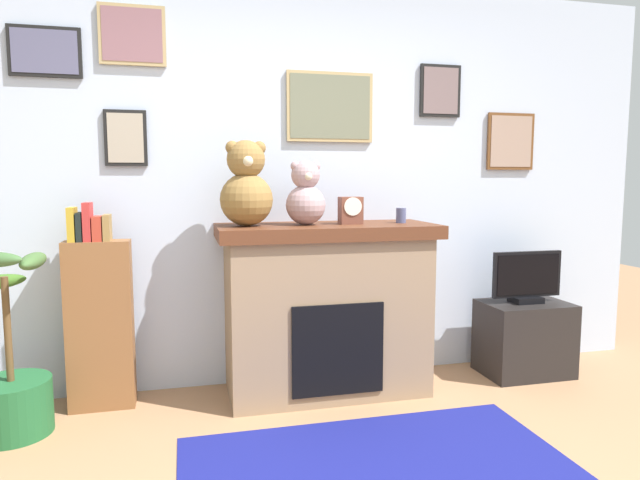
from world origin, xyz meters
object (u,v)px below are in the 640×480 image
(mantel_clock, at_px, (351,210))
(candle_jar, at_px, (401,215))
(potted_plant, at_px, (11,385))
(bookshelf, at_px, (99,318))
(teddy_bear_grey, at_px, (306,196))
(tv_stand, at_px, (524,338))
(teddy_bear_cream, at_px, (246,188))
(fireplace, at_px, (326,308))
(television, at_px, (527,279))

(mantel_clock, bearing_deg, candle_jar, 0.28)
(potted_plant, height_order, mantel_clock, mantel_clock)
(bookshelf, height_order, mantel_clock, mantel_clock)
(candle_jar, height_order, teddy_bear_grey, teddy_bear_grey)
(tv_stand, height_order, teddy_bear_cream, teddy_bear_cream)
(tv_stand, bearing_deg, fireplace, 178.89)
(television, height_order, teddy_bear_grey, teddy_bear_grey)
(potted_plant, height_order, television, potted_plant)
(candle_jar, relative_size, teddy_bear_cream, 0.19)
(fireplace, bearing_deg, teddy_bear_grey, -172.33)
(tv_stand, bearing_deg, mantel_clock, 179.64)
(potted_plant, xyz_separation_m, teddy_bear_grey, (1.62, 0.17, 0.97))
(tv_stand, height_order, candle_jar, candle_jar)
(potted_plant, bearing_deg, mantel_clock, 5.02)
(potted_plant, xyz_separation_m, television, (3.15, 0.16, 0.40))
(fireplace, bearing_deg, candle_jar, -2.11)
(candle_jar, distance_m, teddy_bear_cream, 0.99)
(television, bearing_deg, teddy_bear_cream, 179.69)
(television, bearing_deg, mantel_clock, 179.58)
(mantel_clock, bearing_deg, potted_plant, -174.98)
(fireplace, bearing_deg, potted_plant, -173.93)
(bookshelf, bearing_deg, mantel_clock, -3.54)
(teddy_bear_cream, bearing_deg, potted_plant, -172.42)
(potted_plant, height_order, teddy_bear_cream, teddy_bear_cream)
(potted_plant, height_order, tv_stand, potted_plant)
(mantel_clock, bearing_deg, television, -0.42)
(fireplace, relative_size, teddy_bear_grey, 3.46)
(teddy_bear_cream, bearing_deg, fireplace, 2.14)
(bookshelf, distance_m, candle_jar, 1.91)
(fireplace, height_order, mantel_clock, mantel_clock)
(bookshelf, relative_size, candle_jar, 12.66)
(teddy_bear_grey, bearing_deg, mantel_clock, -0.23)
(teddy_bear_grey, bearing_deg, television, -0.38)
(fireplace, xyz_separation_m, tv_stand, (1.40, -0.03, -0.29))
(teddy_bear_cream, distance_m, teddy_bear_grey, 0.36)
(fireplace, xyz_separation_m, potted_plant, (-1.75, -0.19, -0.27))
(bookshelf, bearing_deg, potted_plant, -147.63)
(fireplace, xyz_separation_m, candle_jar, (0.48, -0.02, 0.57))
(bookshelf, xyz_separation_m, candle_jar, (1.82, -0.09, 0.57))
(teddy_bear_cream, bearing_deg, television, -0.31)
(fireplace, height_order, potted_plant, fireplace)
(tv_stand, bearing_deg, television, -90.00)
(tv_stand, distance_m, candle_jar, 1.26)
(bookshelf, height_order, tv_stand, bookshelf)
(fireplace, distance_m, tv_stand, 1.43)
(television, height_order, mantel_clock, mantel_clock)
(fireplace, distance_m, candle_jar, 0.75)
(fireplace, distance_m, television, 1.40)
(fireplace, height_order, candle_jar, candle_jar)
(teddy_bear_grey, bearing_deg, fireplace, 7.67)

